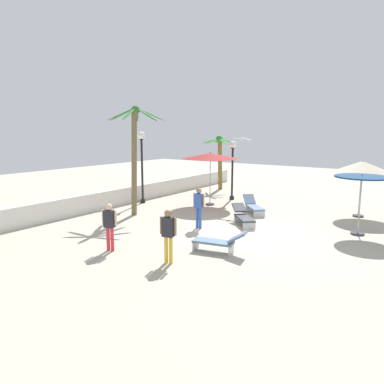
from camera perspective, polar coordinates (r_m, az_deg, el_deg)
name	(u,v)px	position (r m, az deg, el deg)	size (l,w,h in m)	color
ground_plane	(250,233)	(14.80, 9.40, -6.48)	(56.00, 56.00, 0.00)	#B2A893
boundary_wall	(110,199)	(19.71, -13.07, -1.08)	(25.20, 0.30, 0.96)	silver
patio_umbrella_0	(362,182)	(15.42, 25.68, 1.46)	(2.05, 2.05, 2.47)	#333338
patio_umbrella_1	(210,156)	(19.63, 2.97, 5.79)	(3.14, 3.14, 2.98)	#333338
patio_umbrella_2	(362,167)	(18.70, 25.73, 3.66)	(2.57, 2.57, 2.74)	#333338
palm_tree_0	(135,146)	(17.52, -9.20, 7.41)	(2.73, 2.69, 5.33)	brown
palm_tree_1	(220,154)	(25.11, 4.47, 6.12)	(2.52, 2.53, 3.82)	brown
lamp_post_1	(233,160)	(21.38, 6.55, 5.14)	(0.43, 0.43, 3.54)	black
lamp_post_2	(142,155)	(20.38, -8.10, 5.86)	(0.43, 0.43, 4.08)	black
lounge_chair_0	(243,216)	(15.89, 8.22, -3.79)	(1.69, 1.69, 0.81)	#B7B7BC
lounge_chair_1	(220,241)	(12.23, 4.49, -7.90)	(0.94, 1.94, 0.83)	#B7B7BC
lounge_chair_2	(253,206)	(18.14, 9.87, -2.19)	(1.73, 1.71, 0.84)	#B7B7BC
guest_0	(110,222)	(12.51, -13.16, -4.80)	(0.35, 0.53, 1.68)	#D8333F
guest_1	(199,204)	(14.99, 1.11, -1.91)	(0.26, 0.56, 1.76)	#3359B2
guest_2	(168,231)	(11.07, -3.85, -6.27)	(0.33, 0.54, 1.73)	gold
seagull_0	(241,139)	(19.00, 7.91, 8.45)	(0.38, 1.07, 0.16)	white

